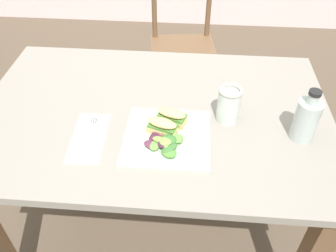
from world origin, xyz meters
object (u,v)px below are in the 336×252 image
at_px(dining_table, 155,136).
at_px(sandwich_half_front, 162,126).
at_px(plate_lunch, 167,137).
at_px(sandwich_half_back, 171,116).
at_px(fork_on_napkin, 90,133).
at_px(mason_jar_iced_tea, 229,106).
at_px(chair_wooden_far, 183,46).
at_px(bottle_cold_brew, 305,121).

xyz_separation_m(dining_table, sandwich_half_front, (0.04, -0.12, 0.17)).
relative_size(plate_lunch, sandwich_half_front, 2.59).
bearing_deg(sandwich_half_back, fork_on_napkin, -165.45).
relative_size(dining_table, mason_jar_iced_tea, 9.88).
relative_size(chair_wooden_far, plate_lunch, 3.09).
bearing_deg(bottle_cold_brew, mason_jar_iced_tea, 163.48).
bearing_deg(dining_table, sandwich_half_back, -45.07).
distance_m(sandwich_half_back, mason_jar_iced_tea, 0.20).
height_order(dining_table, sandwich_half_front, sandwich_half_front).
bearing_deg(sandwich_half_front, sandwich_half_back, 62.84).
height_order(sandwich_half_back, mason_jar_iced_tea, mason_jar_iced_tea).
bearing_deg(sandwich_half_back, dining_table, 134.93).
height_order(plate_lunch, mason_jar_iced_tea, mason_jar_iced_tea).
bearing_deg(mason_jar_iced_tea, bottle_cold_brew, -16.52).
bearing_deg(chair_wooden_far, plate_lunch, -90.12).
bearing_deg(bottle_cold_brew, sandwich_half_back, 176.82).
xyz_separation_m(chair_wooden_far, sandwich_half_front, (-0.02, -1.13, 0.33)).
relative_size(fork_on_napkin, mason_jar_iced_tea, 1.44).
height_order(plate_lunch, sandwich_half_back, sandwich_half_back).
relative_size(plate_lunch, fork_on_napkin, 1.52).
bearing_deg(chair_wooden_far, sandwich_half_front, -91.01).
relative_size(plate_lunch, mason_jar_iced_tea, 2.19).
xyz_separation_m(chair_wooden_far, fork_on_napkin, (-0.26, -1.14, 0.30)).
relative_size(chair_wooden_far, fork_on_napkin, 4.69).
height_order(chair_wooden_far, sandwich_half_back, chair_wooden_far).
distance_m(dining_table, plate_lunch, 0.20).
distance_m(chair_wooden_far, sandwich_half_back, 1.12).
bearing_deg(plate_lunch, bottle_cold_brew, 5.90).
height_order(dining_table, fork_on_napkin, fork_on_napkin).
height_order(plate_lunch, sandwich_half_front, sandwich_half_front).
bearing_deg(plate_lunch, dining_table, 113.38).
distance_m(plate_lunch, mason_jar_iced_tea, 0.24).
bearing_deg(fork_on_napkin, sandwich_half_back, 14.55).
distance_m(sandwich_half_back, bottle_cold_brew, 0.43).
bearing_deg(sandwich_half_front, dining_table, 109.31).
bearing_deg(plate_lunch, sandwich_half_back, 82.29).
bearing_deg(dining_table, fork_on_napkin, -144.89).
distance_m(fork_on_napkin, bottle_cold_brew, 0.70).
bearing_deg(sandwich_half_front, bottle_cold_brew, 3.55).
distance_m(chair_wooden_far, sandwich_half_front, 1.17).
height_order(dining_table, plate_lunch, plate_lunch).
distance_m(dining_table, sandwich_half_back, 0.19).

